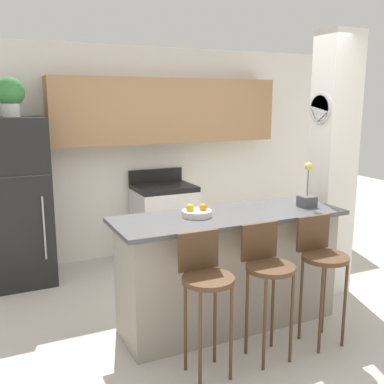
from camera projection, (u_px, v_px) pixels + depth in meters
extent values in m
plane|color=beige|center=(228.00, 322.00, 3.94)|extent=(14.00, 14.00, 0.00)
cube|color=white|center=(144.00, 153.00, 5.58)|extent=(5.60, 0.06, 2.55)
cube|color=#9E754C|center=(167.00, 111.00, 5.41)|extent=(2.81, 0.32, 0.76)
cube|color=silver|center=(158.00, 132.00, 5.43)|extent=(0.69, 0.28, 0.12)
cube|color=white|center=(332.00, 167.00, 4.39)|extent=(0.36, 0.32, 2.55)
cylinder|color=silver|center=(320.00, 109.00, 4.19)|extent=(0.02, 0.28, 0.28)
cylinder|color=white|center=(320.00, 109.00, 4.19)|extent=(0.01, 0.25, 0.25)
cube|color=gray|center=(229.00, 271.00, 3.84)|extent=(1.85, 0.56, 0.95)
cube|color=#4C4C51|center=(230.00, 216.00, 3.74)|extent=(1.97, 0.68, 0.03)
cube|color=black|center=(21.00, 228.00, 4.74)|extent=(0.62, 0.66, 1.19)
cube|color=black|center=(14.00, 145.00, 4.56)|extent=(0.62, 0.66, 0.56)
cube|color=#333333|center=(19.00, 177.00, 4.32)|extent=(0.59, 0.01, 0.01)
cylinder|color=#B2B2B7|center=(44.00, 228.00, 4.51)|extent=(0.02, 0.02, 0.65)
cube|color=white|center=(164.00, 224.00, 5.50)|extent=(0.70, 0.59, 0.85)
cube|color=black|center=(164.00, 188.00, 5.41)|extent=(0.70, 0.59, 0.06)
cube|color=black|center=(156.00, 175.00, 5.63)|extent=(0.70, 0.04, 0.16)
cube|color=black|center=(174.00, 227.00, 5.22)|extent=(0.42, 0.01, 0.27)
cylinder|color=#4C331E|center=(208.00, 279.00, 3.05)|extent=(0.36, 0.36, 0.03)
cube|color=#4C331E|center=(198.00, 251.00, 3.15)|extent=(0.31, 0.02, 0.28)
cylinder|color=#4C331E|center=(200.00, 341.00, 2.97)|extent=(0.02, 0.02, 0.70)
cylinder|color=#4C331E|center=(231.00, 333.00, 3.07)|extent=(0.02, 0.02, 0.70)
cylinder|color=#4C331E|center=(185.00, 325.00, 3.18)|extent=(0.02, 0.02, 0.70)
cylinder|color=#4C331E|center=(215.00, 318.00, 3.27)|extent=(0.02, 0.02, 0.70)
cylinder|color=#4C331E|center=(271.00, 268.00, 3.26)|extent=(0.36, 0.36, 0.03)
cube|color=#4C331E|center=(259.00, 241.00, 3.37)|extent=(0.31, 0.02, 0.28)
cylinder|color=#4C331E|center=(265.00, 325.00, 3.18)|extent=(0.02, 0.02, 0.70)
cylinder|color=#4C331E|center=(292.00, 318.00, 3.28)|extent=(0.02, 0.02, 0.70)
cylinder|color=#4C331E|center=(247.00, 311.00, 3.39)|extent=(0.02, 0.02, 0.70)
cylinder|color=#4C331E|center=(273.00, 305.00, 3.49)|extent=(0.02, 0.02, 0.70)
cylinder|color=#4C331E|center=(325.00, 257.00, 3.47)|extent=(0.36, 0.36, 0.03)
cube|color=#4C331E|center=(313.00, 233.00, 3.58)|extent=(0.31, 0.02, 0.28)
cylinder|color=#4C331E|center=(321.00, 311.00, 3.39)|extent=(0.02, 0.02, 0.70)
cylinder|color=#4C331E|center=(345.00, 305.00, 3.49)|extent=(0.02, 0.02, 0.70)
cylinder|color=#4C331E|center=(301.00, 299.00, 3.60)|extent=(0.02, 0.02, 0.70)
cylinder|color=#4C331E|center=(324.00, 293.00, 3.70)|extent=(0.02, 0.02, 0.70)
cylinder|color=silver|center=(11.00, 110.00, 4.49)|extent=(0.17, 0.17, 0.14)
sphere|color=#387F3D|center=(10.00, 92.00, 4.46)|extent=(0.29, 0.29, 0.29)
cube|color=#4C4C51|center=(307.00, 201.00, 3.98)|extent=(0.13, 0.13, 0.10)
cylinder|color=#386633|center=(308.00, 182.00, 3.95)|extent=(0.01, 0.01, 0.24)
sphere|color=#DBCC4C|center=(309.00, 166.00, 3.92)|extent=(0.07, 0.07, 0.07)
cylinder|color=silver|center=(197.00, 213.00, 3.65)|extent=(0.24, 0.24, 0.05)
sphere|color=orange|center=(203.00, 207.00, 3.66)|extent=(0.07, 0.07, 0.07)
sphere|color=gold|center=(190.00, 208.00, 3.64)|extent=(0.07, 0.07, 0.07)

